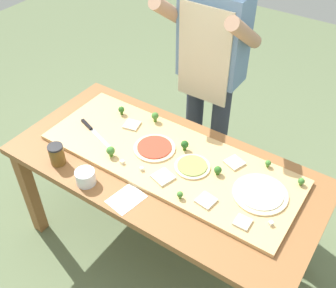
% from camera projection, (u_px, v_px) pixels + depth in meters
% --- Properties ---
extents(ground_plane, '(8.00, 8.00, 0.00)m').
position_uv_depth(ground_plane, '(165.00, 246.00, 2.66)').
color(ground_plane, '#60704C').
extents(prep_table, '(1.70, 0.82, 0.75)m').
position_uv_depth(prep_table, '(164.00, 177.00, 2.23)').
color(prep_table, brown).
rests_on(prep_table, ground).
extents(cutting_board, '(1.43, 0.53, 0.02)m').
position_uv_depth(cutting_board, '(170.00, 158.00, 2.19)').
color(cutting_board, tan).
rests_on(cutting_board, prep_table).
extents(chefs_knife, '(0.31, 0.12, 0.02)m').
position_uv_depth(chefs_knife, '(92.00, 130.00, 2.34)').
color(chefs_knife, '#B7BABF').
rests_on(chefs_knife, cutting_board).
extents(pizza_whole_tomato_red, '(0.23, 0.23, 0.02)m').
position_uv_depth(pizza_whole_tomato_red, '(154.00, 148.00, 2.22)').
color(pizza_whole_tomato_red, beige).
rests_on(pizza_whole_tomato_red, cutting_board).
extents(pizza_whole_pesto_green, '(0.19, 0.19, 0.02)m').
position_uv_depth(pizza_whole_pesto_green, '(192.00, 166.00, 2.11)').
color(pizza_whole_pesto_green, beige).
rests_on(pizza_whole_pesto_green, cutting_board).
extents(pizza_whole_white_garlic, '(0.27, 0.27, 0.02)m').
position_uv_depth(pizza_whole_white_garlic, '(260.00, 194.00, 1.97)').
color(pizza_whole_white_garlic, beige).
rests_on(pizza_whole_white_garlic, cutting_board).
extents(pizza_slice_center, '(0.09, 0.09, 0.01)m').
position_uv_depth(pizza_slice_center, '(206.00, 201.00, 1.94)').
color(pizza_slice_center, beige).
rests_on(pizza_slice_center, cutting_board).
extents(pizza_slice_far_left, '(0.12, 0.12, 0.01)m').
position_uv_depth(pizza_slice_far_left, '(163.00, 177.00, 2.06)').
color(pizza_slice_far_left, beige).
rests_on(pizza_slice_far_left, cutting_board).
extents(pizza_slice_near_left, '(0.10, 0.10, 0.01)m').
position_uv_depth(pizza_slice_near_left, '(132.00, 125.00, 2.38)').
color(pizza_slice_near_left, beige).
rests_on(pizza_slice_near_left, cutting_board).
extents(pizza_slice_near_right, '(0.07, 0.07, 0.01)m').
position_uv_depth(pizza_slice_near_right, '(243.00, 222.00, 1.84)').
color(pizza_slice_near_right, beige).
rests_on(pizza_slice_near_right, cutting_board).
extents(pizza_slice_far_right, '(0.11, 0.11, 0.01)m').
position_uv_depth(pizza_slice_far_right, '(234.00, 163.00, 2.14)').
color(pizza_slice_far_right, beige).
rests_on(pizza_slice_far_right, cutting_board).
extents(broccoli_floret_front_mid, '(0.04, 0.04, 0.05)m').
position_uv_depth(broccoli_floret_front_mid, '(218.00, 170.00, 2.06)').
color(broccoli_floret_front_mid, '#366618').
rests_on(broccoli_floret_front_mid, cutting_board).
extents(broccoli_floret_back_left, '(0.03, 0.03, 0.04)m').
position_uv_depth(broccoli_floret_back_left, '(301.00, 181.00, 2.01)').
color(broccoli_floret_back_left, '#487A23').
rests_on(broccoli_floret_back_left, cutting_board).
extents(broccoli_floret_back_mid, '(0.04, 0.04, 0.06)m').
position_uv_depth(broccoli_floret_back_mid, '(155.00, 116.00, 2.39)').
color(broccoli_floret_back_mid, '#487A23').
rests_on(broccoli_floret_back_mid, cutting_board).
extents(broccoli_floret_front_left, '(0.03, 0.03, 0.04)m').
position_uv_depth(broccoli_floret_front_left, '(268.00, 163.00, 2.11)').
color(broccoli_floret_front_left, '#487A23').
rests_on(broccoli_floret_front_left, cutting_board).
extents(broccoli_floret_center_right, '(0.05, 0.05, 0.06)m').
position_uv_depth(broccoli_floret_center_right, '(111.00, 151.00, 2.16)').
color(broccoli_floret_center_right, '#487A23').
rests_on(broccoli_floret_center_right, cutting_board).
extents(broccoli_floret_front_right, '(0.03, 0.03, 0.04)m').
position_uv_depth(broccoli_floret_front_right, '(180.00, 195.00, 1.94)').
color(broccoli_floret_front_right, '#487A23').
rests_on(broccoli_floret_front_right, cutting_board).
extents(broccoli_floret_back_right, '(0.04, 0.04, 0.06)m').
position_uv_depth(broccoli_floret_back_right, '(185.00, 145.00, 2.20)').
color(broccoli_floret_back_right, '#2C5915').
rests_on(broccoli_floret_back_right, cutting_board).
extents(broccoli_floret_center_left, '(0.04, 0.04, 0.05)m').
position_uv_depth(broccoli_floret_center_left, '(121.00, 110.00, 2.45)').
color(broccoli_floret_center_left, '#366618').
rests_on(broccoli_floret_center_left, cutting_board).
extents(cheese_crumble_a, '(0.03, 0.03, 0.02)m').
position_uv_depth(cheese_crumble_a, '(142.00, 169.00, 2.10)').
color(cheese_crumble_a, silver).
rests_on(cheese_crumble_a, cutting_board).
extents(cheese_crumble_b, '(0.02, 0.02, 0.02)m').
position_uv_depth(cheese_crumble_b, '(122.00, 162.00, 2.13)').
color(cheese_crumble_b, white).
rests_on(cheese_crumble_b, cutting_board).
extents(cheese_crumble_c, '(0.03, 0.03, 0.02)m').
position_uv_depth(cheese_crumble_c, '(271.00, 223.00, 1.83)').
color(cheese_crumble_c, silver).
rests_on(cheese_crumble_c, cutting_board).
extents(flour_cup, '(0.10, 0.10, 0.08)m').
position_uv_depth(flour_cup, '(86.00, 178.00, 2.04)').
color(flour_cup, white).
rests_on(flour_cup, prep_table).
extents(sauce_jar, '(0.08, 0.08, 0.12)m').
position_uv_depth(sauce_jar, '(57.00, 155.00, 2.14)').
color(sauce_jar, brown).
rests_on(sauce_jar, prep_table).
extents(recipe_note, '(0.16, 0.19, 0.00)m').
position_uv_depth(recipe_note, '(126.00, 199.00, 1.98)').
color(recipe_note, white).
rests_on(recipe_note, prep_table).
extents(cook_center, '(0.54, 0.39, 1.67)m').
position_uv_depth(cook_center, '(211.00, 63.00, 2.48)').
color(cook_center, '#333847').
rests_on(cook_center, ground).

